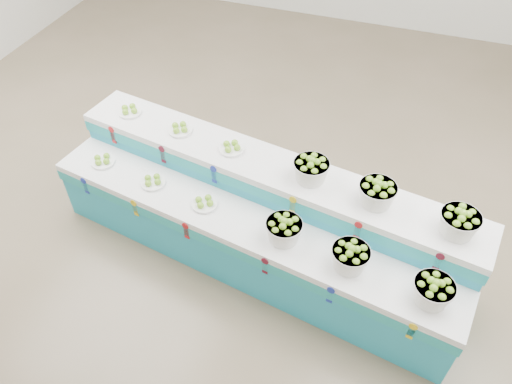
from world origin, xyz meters
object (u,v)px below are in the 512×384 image
plate_upper_mid (180,128)px  basket_upper_right (459,222)px  display_stand (256,218)px  basket_lower_left (284,229)px

plate_upper_mid → basket_upper_right: (2.71, -0.46, 0.07)m
display_stand → plate_upper_mid: bearing=165.8°
basket_lower_left → basket_upper_right: (1.38, 0.29, 0.30)m
plate_upper_mid → basket_upper_right: size_ratio=0.76×
basket_lower_left → basket_upper_right: size_ratio=1.00×
display_stand → basket_lower_left: size_ratio=12.77×
display_stand → basket_upper_right: (1.75, -0.04, 0.63)m
display_stand → basket_lower_left: bearing=-31.5°
basket_lower_left → basket_upper_right: bearing=11.9°
plate_upper_mid → basket_upper_right: bearing=-9.7°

